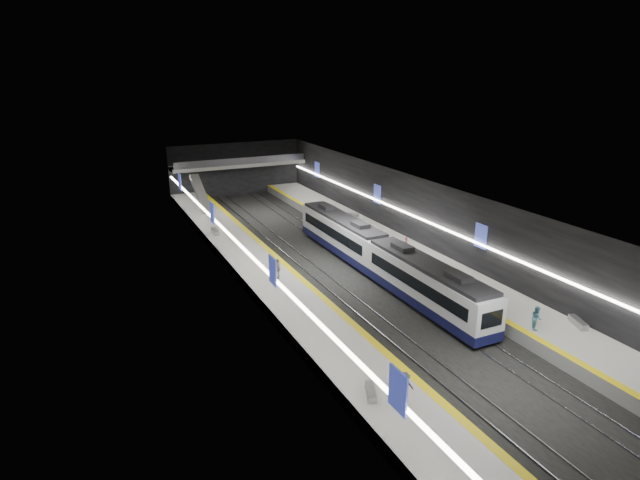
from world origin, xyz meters
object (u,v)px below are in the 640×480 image
escalator (201,193)px  bench_right_far (353,215)px  train (379,255)px  bench_left_far (215,231)px  passenger_right_a (406,245)px  passenger_right_b (536,318)px  bench_left_near (371,392)px  passenger_left_a (278,269)px  bench_right_near (578,322)px  passenger_left_b (404,386)px

escalator → bench_right_far: bearing=-37.6°
train → bench_left_far: size_ratio=15.01×
passenger_right_a → passenger_right_b: size_ratio=1.01×
bench_left_near → passenger_left_a: bearing=108.9°
bench_left_near → passenger_left_a: passenger_left_a is taller
bench_right_near → passenger_right_b: (-3.24, 0.93, 0.64)m
bench_left_far → passenger_left_a: passenger_left_a is taller
bench_left_near → bench_right_far: bench_left_near is taller
passenger_right_a → passenger_left_a: passenger_left_a is taller
bench_right_near → bench_left_near: bearing=-156.1°
bench_left_far → escalator: bearing=86.2°
passenger_right_a → bench_left_far: bearing=60.6°
bench_left_far → passenger_left_b: bearing=-84.7°
passenger_right_b → passenger_left_a: (-13.38, 16.83, 0.06)m
bench_right_far → passenger_left_b: bearing=-137.3°
bench_right_near → bench_right_far: 32.94m
bench_left_near → passenger_left_b: size_ratio=1.01×
passenger_right_a → passenger_left_a: size_ratio=0.95×
bench_left_far → bench_right_far: bearing=1.6°
escalator → bench_right_near: size_ratio=4.15×
bench_right_far → passenger_right_a: 14.65m
train → bench_left_far: train is taller
train → bench_left_near: 20.73m
bench_left_near → train: bearing=80.9°
train → passenger_right_a: bearing=24.6°
bench_left_near → passenger_left_b: bearing=-15.4°
train → passenger_right_b: size_ratio=17.23×
bench_right_far → passenger_left_b: size_ratio=0.97×
train → bench_right_far: (6.13, 16.52, -0.99)m
passenger_right_a → passenger_left_b: passenger_right_a is taller
bench_left_near → passenger_right_b: passenger_right_b is taller
train → passenger_right_a: 4.79m
passenger_right_b → passenger_left_b: 13.76m
escalator → passenger_right_a: size_ratio=4.52×
bench_right_far → passenger_right_a: bearing=-120.2°
train → bench_right_far: size_ratio=17.62×
passenger_right_b → passenger_left_b: passenger_left_b is taller
passenger_right_a → bench_right_far: bearing=6.9°
bench_right_near → passenger_right_a: size_ratio=1.09×
bench_left_far → passenger_left_b: size_ratio=1.14×
bench_right_far → passenger_left_a: passenger_left_a is taller
passenger_left_a → escalator: bearing=-168.4°
escalator → bench_right_far: 20.42m
bench_left_near → passenger_right_a: 24.86m
passenger_right_a → passenger_left_a: (-13.96, -0.64, 0.05)m
passenger_left_a → passenger_right_a: bearing=103.4°
passenger_left_b → bench_left_near: bearing=-25.8°
passenger_right_b → bench_left_far: bearing=58.5°
passenger_right_b → passenger_left_a: passenger_left_a is taller
escalator → bench_left_far: bearing=-96.4°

